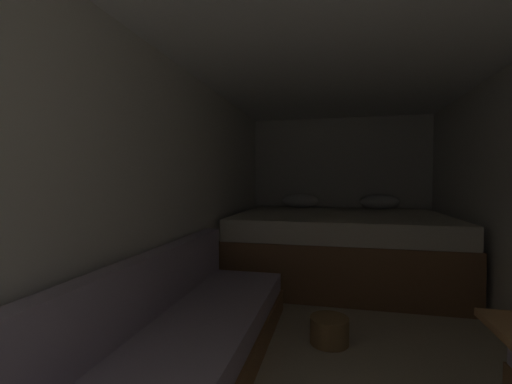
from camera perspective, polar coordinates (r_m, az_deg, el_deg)
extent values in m
plane|color=beige|center=(2.67, 14.02, -23.69)|extent=(7.23, 7.23, 0.00)
cube|color=silver|center=(5.04, 13.64, 0.43)|extent=(2.55, 0.05, 2.03)
cube|color=silver|center=(2.69, -13.46, -0.99)|extent=(0.05, 5.23, 2.03)
cube|color=white|center=(2.56, 14.46, 22.53)|extent=(2.55, 5.23, 0.05)
cube|color=brown|center=(4.14, 13.68, -10.25)|extent=(2.33, 1.84, 0.55)
cube|color=beige|center=(4.08, 13.73, -4.99)|extent=(2.29, 1.80, 0.21)
ellipsoid|color=white|center=(4.80, 7.38, -1.46)|extent=(0.50, 0.30, 0.19)
ellipsoid|color=white|center=(4.81, 19.91, -1.56)|extent=(0.50, 0.30, 0.19)
cube|color=olive|center=(2.12, -12.54, -28.20)|extent=(0.71, 2.65, 0.18)
cube|color=#AD9EB2|center=(2.04, -12.58, -24.21)|extent=(0.67, 2.61, 0.15)
cube|color=#AD9EB2|center=(2.08, -20.32, -15.95)|extent=(0.12, 2.61, 0.38)
cylinder|color=olive|center=(2.66, 12.12, -21.59)|extent=(0.27, 0.27, 0.18)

